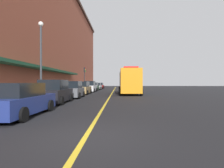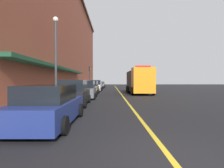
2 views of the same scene
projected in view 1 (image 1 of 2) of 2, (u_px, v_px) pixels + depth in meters
ground_plane at (112, 92)px, 30.67m from camera, size 112.00×112.00×0.00m
sidewalk_left at (75, 92)px, 30.88m from camera, size 2.40×70.00×0.15m
lane_center_stripe at (112, 92)px, 30.67m from camera, size 0.16×70.00×0.01m
brick_building_left at (31, 35)px, 30.04m from camera, size 12.41×64.00×18.63m
parked_car_0 at (19, 100)px, 9.14m from camera, size 2.15×4.83×1.62m
parked_car_1 at (55, 92)px, 14.77m from camera, size 2.15×4.67×1.84m
parked_car_2 at (73, 90)px, 19.96m from camera, size 2.15×4.26×1.78m
parked_car_3 at (83, 88)px, 26.03m from camera, size 2.00×4.83×1.77m
parked_car_4 at (90, 87)px, 32.11m from camera, size 2.03×4.41×1.88m
parked_car_5 at (93, 87)px, 37.47m from camera, size 2.10×4.84×1.63m
parked_car_6 at (97, 86)px, 43.23m from camera, size 2.14×4.47×1.53m
parked_car_7 at (100, 86)px, 48.86m from camera, size 2.01×4.80×1.55m
utility_truck at (129, 82)px, 26.07m from camera, size 2.98×8.18×3.61m
parking_meter_0 at (84, 86)px, 34.35m from camera, size 0.14×0.18×1.33m
parking_meter_1 at (31, 90)px, 13.52m from camera, size 0.14×0.18×1.33m
parking_meter_2 at (90, 85)px, 40.95m from camera, size 0.14×0.18×1.33m
parking_meter_3 at (63, 87)px, 21.49m from camera, size 0.14×0.18×1.33m
parking_meter_4 at (93, 85)px, 46.05m from camera, size 0.14×0.18×1.33m
street_lamp_left at (41, 52)px, 16.71m from camera, size 0.44×0.44×6.94m
traffic_light_near at (85, 74)px, 34.58m from camera, size 0.38×0.36×4.30m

